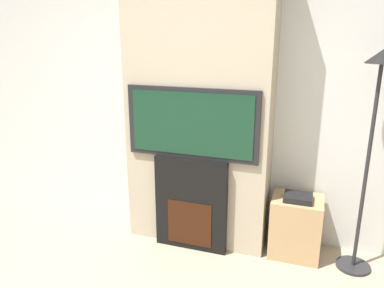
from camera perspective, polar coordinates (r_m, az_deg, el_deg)
name	(u,v)px	position (r m, az deg, el deg)	size (l,w,h in m)	color
wall_back	(207,96)	(3.56, 2.27, 7.37)	(6.00, 0.06, 2.70)	silver
chimney_breast	(199,100)	(3.34, 1.12, 6.78)	(1.29, 0.40, 2.70)	tan
fireplace	(192,203)	(3.44, -0.01, -9.01)	(0.66, 0.15, 0.87)	black
television	(192,123)	(3.19, -0.02, 3.16)	(1.17, 0.07, 0.61)	black
floor_lamp	(373,124)	(3.15, 25.87, 2.71)	(0.28, 0.28, 1.81)	#262628
media_stand	(296,226)	(3.52, 15.53, -11.89)	(0.43, 0.37, 0.59)	tan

